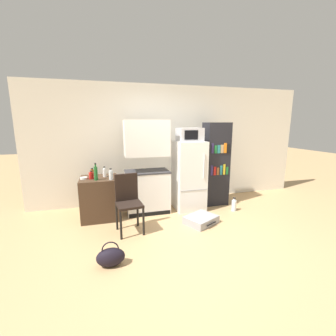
{
  "coord_description": "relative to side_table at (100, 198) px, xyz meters",
  "views": [
    {
      "loc": [
        -1.33,
        -3.0,
        1.79
      ],
      "look_at": [
        -0.26,
        0.85,
        0.99
      ],
      "focal_mm": 24.0,
      "sensor_mm": 36.0,
      "label": 1
    }
  ],
  "objects": [
    {
      "name": "chair",
      "position": [
        0.47,
        -0.67,
        0.18
      ],
      "size": [
        0.45,
        0.45,
        0.97
      ],
      "rotation": [
        0.0,
        0.0,
        0.12
      ],
      "color": "black",
      "rests_on": "ground_plane"
    },
    {
      "name": "bowl",
      "position": [
        -0.25,
        -0.04,
        0.41
      ],
      "size": [
        0.13,
        0.13,
        0.04
      ],
      "color": "silver",
      "rests_on": "side_table"
    },
    {
      "name": "kitchen_hutch",
      "position": [
        0.93,
        0.06,
        0.47
      ],
      "size": [
        0.87,
        0.53,
        1.86
      ],
      "color": "white",
      "rests_on": "ground_plane"
    },
    {
      "name": "side_table",
      "position": [
        0.0,
        0.0,
        0.0
      ],
      "size": [
        0.67,
        0.64,
        0.79
      ],
      "color": "#422D1E",
      "rests_on": "ground_plane"
    },
    {
      "name": "bottle_green_tall",
      "position": [
        -0.03,
        -0.18,
        0.52
      ],
      "size": [
        0.06,
        0.06,
        0.31
      ],
      "color": "#1E6028",
      "rests_on": "side_table"
    },
    {
      "name": "suitcase_large_flat",
      "position": [
        1.76,
        -0.76,
        -0.33
      ],
      "size": [
        0.68,
        0.63,
        0.13
      ],
      "rotation": [
        0.0,
        0.0,
        0.47
      ],
      "color": "#99999E",
      "rests_on": "ground_plane"
    },
    {
      "name": "water_bottle_front",
      "position": [
        2.67,
        -0.39,
        -0.27
      ],
      "size": [
        0.1,
        0.1,
        0.28
      ],
      "color": "silver",
      "rests_on": "ground_plane"
    },
    {
      "name": "wall_back",
      "position": [
        1.69,
        0.72,
        0.92
      ],
      "size": [
        6.4,
        0.1,
        2.62
      ],
      "color": "silver",
      "rests_on": "ground_plane"
    },
    {
      "name": "bottle_ketchup_red",
      "position": [
        -0.12,
        -0.06,
        0.46
      ],
      "size": [
        0.09,
        0.09,
        0.15
      ],
      "color": "#AD1914",
      "rests_on": "side_table"
    },
    {
      "name": "microwave",
      "position": [
        1.81,
        0.01,
        1.17
      ],
      "size": [
        0.47,
        0.42,
        0.26
      ],
      "color": "#B7B7BC",
      "rests_on": "refrigerator"
    },
    {
      "name": "handbag",
      "position": [
        0.15,
        -1.61,
        -0.27
      ],
      "size": [
        0.36,
        0.2,
        0.33
      ],
      "color": "black",
      "rests_on": "ground_plane"
    },
    {
      "name": "bottle_clear_short",
      "position": [
        0.22,
        -0.21,
        0.48
      ],
      "size": [
        0.07,
        0.07,
        0.21
      ],
      "color": "silver",
      "rests_on": "side_table"
    },
    {
      "name": "bookshelf",
      "position": [
        2.48,
        0.13,
        0.51
      ],
      "size": [
        0.52,
        0.39,
        1.81
      ],
      "color": "black",
      "rests_on": "ground_plane"
    },
    {
      "name": "bottle_amber_beer",
      "position": [
        -0.12,
        0.24,
        0.45
      ],
      "size": [
        0.08,
        0.08,
        0.14
      ],
      "color": "brown",
      "rests_on": "side_table"
    },
    {
      "name": "ground_plane",
      "position": [
        1.49,
        -1.28,
        -0.39
      ],
      "size": [
        24.0,
        24.0,
        0.0
      ],
      "primitive_type": "plane",
      "color": "tan"
    },
    {
      "name": "bottle_milk_white",
      "position": [
        0.11,
        0.05,
        0.48
      ],
      "size": [
        0.07,
        0.07,
        0.2
      ],
      "color": "white",
      "rests_on": "side_table"
    },
    {
      "name": "refrigerator",
      "position": [
        1.81,
        0.01,
        0.32
      ],
      "size": [
        0.59,
        0.65,
        1.44
      ],
      "color": "white",
      "rests_on": "ground_plane"
    }
  ]
}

